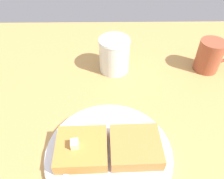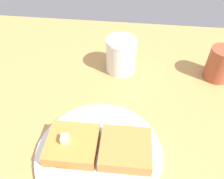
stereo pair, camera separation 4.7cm
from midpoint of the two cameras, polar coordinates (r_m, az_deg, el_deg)
The scene contains 6 objects.
plate at distance 41.70cm, azimuth -4.18°, elevation -16.40°, with size 23.08×23.08×1.24cm.
toast_slice_left at distance 40.65cm, azimuth -11.32°, elevation -15.09°, with size 9.00×8.22×2.61cm, color #BD7D37.
toast_slice_middle at distance 40.17cm, azimuth 2.76°, elevation -14.85°, with size 9.00×8.22×2.61cm, color #BE7A3A.
butter_pat_primary at distance 38.95cm, azimuth -13.26°, elevation -13.90°, with size 1.48×1.33×1.48cm, color beige.
syrup_jar at distance 57.01cm, azimuth -1.78°, elevation 8.70°, with size 8.01×8.01×9.09cm.
coffee_mug at distance 61.58cm, azimuth 22.25°, elevation 8.08°, with size 9.17×6.41×8.37cm.
Camera 1 is at (10.08, -14.19, 39.10)cm, focal length 35.00 mm.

